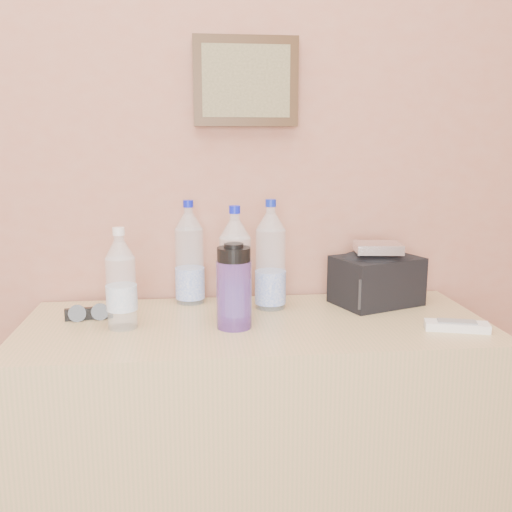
{
  "coord_description": "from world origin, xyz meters",
  "views": [
    {
      "loc": [
        0.17,
        0.29,
        1.23
      ],
      "look_at": [
        0.33,
        1.71,
        0.94
      ],
      "focal_mm": 40.0,
      "sensor_mm": 36.0,
      "label": 1
    }
  ],
  "objects_px": {
    "toiletry_bag": "(377,277)",
    "ac_remote": "(457,326)",
    "pet_large_b": "(270,261)",
    "sunglasses": "(89,313)",
    "foil_packet": "(378,248)",
    "pet_large_c": "(189,258)",
    "pet_large_d": "(235,270)",
    "dresser": "(255,454)",
    "pet_small": "(121,284)",
    "nalgene_bottle": "(234,287)"
  },
  "relations": [
    {
      "from": "sunglasses",
      "to": "pet_small",
      "type": "bearing_deg",
      "value": -47.73
    },
    {
      "from": "pet_large_b",
      "to": "sunglasses",
      "type": "relative_size",
      "value": 2.51
    },
    {
      "from": "pet_large_c",
      "to": "foil_packet",
      "type": "distance_m",
      "value": 0.54
    },
    {
      "from": "pet_large_d",
      "to": "sunglasses",
      "type": "relative_size",
      "value": 2.46
    },
    {
      "from": "pet_large_c",
      "to": "sunglasses",
      "type": "distance_m",
      "value": 0.32
    },
    {
      "from": "pet_large_b",
      "to": "sunglasses",
      "type": "height_order",
      "value": "pet_large_b"
    },
    {
      "from": "pet_large_d",
      "to": "pet_small",
      "type": "relative_size",
      "value": 1.18
    },
    {
      "from": "pet_small",
      "to": "nalgene_bottle",
      "type": "xyz_separation_m",
      "value": [
        0.28,
        -0.03,
        -0.01
      ]
    },
    {
      "from": "pet_large_d",
      "to": "sunglasses",
      "type": "xyz_separation_m",
      "value": [
        -0.39,
        0.04,
        -0.12
      ]
    },
    {
      "from": "dresser",
      "to": "pet_large_c",
      "type": "bearing_deg",
      "value": 129.52
    },
    {
      "from": "pet_large_d",
      "to": "foil_packet",
      "type": "xyz_separation_m",
      "value": [
        0.41,
        0.08,
        0.04
      ]
    },
    {
      "from": "dresser",
      "to": "toiletry_bag",
      "type": "bearing_deg",
      "value": 19.8
    },
    {
      "from": "dresser",
      "to": "toiletry_bag",
      "type": "height_order",
      "value": "toiletry_bag"
    },
    {
      "from": "pet_large_d",
      "to": "pet_large_b",
      "type": "bearing_deg",
      "value": 41.37
    },
    {
      "from": "nalgene_bottle",
      "to": "sunglasses",
      "type": "bearing_deg",
      "value": 163.76
    },
    {
      "from": "pet_large_b",
      "to": "pet_large_d",
      "type": "xyz_separation_m",
      "value": [
        -0.11,
        -0.09,
        -0.0
      ]
    },
    {
      "from": "pet_large_c",
      "to": "pet_large_d",
      "type": "distance_m",
      "value": 0.21
    },
    {
      "from": "pet_large_b",
      "to": "foil_packet",
      "type": "distance_m",
      "value": 0.31
    },
    {
      "from": "sunglasses",
      "to": "foil_packet",
      "type": "distance_m",
      "value": 0.82
    },
    {
      "from": "pet_large_c",
      "to": "sunglasses",
      "type": "relative_size",
      "value": 2.44
    },
    {
      "from": "pet_small",
      "to": "pet_large_b",
      "type": "bearing_deg",
      "value": 18.98
    },
    {
      "from": "dresser",
      "to": "ac_remote",
      "type": "height_order",
      "value": "ac_remote"
    },
    {
      "from": "sunglasses",
      "to": "ac_remote",
      "type": "xyz_separation_m",
      "value": [
        0.94,
        -0.2,
        -0.01
      ]
    },
    {
      "from": "pet_large_c",
      "to": "nalgene_bottle",
      "type": "bearing_deg",
      "value": -65.62
    },
    {
      "from": "pet_large_b",
      "to": "ac_remote",
      "type": "distance_m",
      "value": 0.52
    },
    {
      "from": "pet_small",
      "to": "toiletry_bag",
      "type": "xyz_separation_m",
      "value": [
        0.71,
        0.14,
        -0.03
      ]
    },
    {
      "from": "pet_large_d",
      "to": "sunglasses",
      "type": "height_order",
      "value": "pet_large_d"
    },
    {
      "from": "pet_large_c",
      "to": "nalgene_bottle",
      "type": "relative_size",
      "value": 1.39
    },
    {
      "from": "pet_small",
      "to": "foil_packet",
      "type": "height_order",
      "value": "pet_small"
    },
    {
      "from": "pet_large_b",
      "to": "toiletry_bag",
      "type": "relative_size",
      "value": 1.33
    },
    {
      "from": "pet_large_c",
      "to": "ac_remote",
      "type": "distance_m",
      "value": 0.76
    },
    {
      "from": "pet_large_c",
      "to": "toiletry_bag",
      "type": "bearing_deg",
      "value": -7.8
    },
    {
      "from": "pet_large_d",
      "to": "pet_large_c",
      "type": "bearing_deg",
      "value": 124.53
    },
    {
      "from": "toiletry_bag",
      "to": "ac_remote",
      "type": "bearing_deg",
      "value": -84.15
    },
    {
      "from": "pet_large_b",
      "to": "toiletry_bag",
      "type": "xyz_separation_m",
      "value": [
        0.31,
        0.01,
        -0.06
      ]
    },
    {
      "from": "nalgene_bottle",
      "to": "foil_packet",
      "type": "bearing_deg",
      "value": 19.61
    },
    {
      "from": "ac_remote",
      "to": "foil_packet",
      "type": "xyz_separation_m",
      "value": [
        -0.13,
        0.23,
        0.16
      ]
    },
    {
      "from": "sunglasses",
      "to": "ac_remote",
      "type": "height_order",
      "value": "sunglasses"
    },
    {
      "from": "pet_small",
      "to": "sunglasses",
      "type": "xyz_separation_m",
      "value": [
        -0.1,
        0.08,
        -0.1
      ]
    },
    {
      "from": "dresser",
      "to": "pet_large_d",
      "type": "relative_size",
      "value": 4.01
    },
    {
      "from": "ac_remote",
      "to": "dresser",
      "type": "bearing_deg",
      "value": -177.89
    },
    {
      "from": "sunglasses",
      "to": "pet_large_b",
      "type": "bearing_deg",
      "value": -1.75
    },
    {
      "from": "pet_small",
      "to": "toiletry_bag",
      "type": "height_order",
      "value": "pet_small"
    },
    {
      "from": "pet_small",
      "to": "ac_remote",
      "type": "bearing_deg",
      "value": -7.73
    },
    {
      "from": "pet_large_d",
      "to": "foil_packet",
      "type": "height_order",
      "value": "pet_large_d"
    },
    {
      "from": "pet_large_d",
      "to": "toiletry_bag",
      "type": "relative_size",
      "value": 1.31
    },
    {
      "from": "pet_small",
      "to": "dresser",
      "type": "bearing_deg",
      "value": 1.82
    },
    {
      "from": "pet_large_d",
      "to": "toiletry_bag",
      "type": "height_order",
      "value": "pet_large_d"
    },
    {
      "from": "pet_small",
      "to": "ac_remote",
      "type": "height_order",
      "value": "pet_small"
    },
    {
      "from": "dresser",
      "to": "pet_large_c",
      "type": "distance_m",
      "value": 0.58
    }
  ]
}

